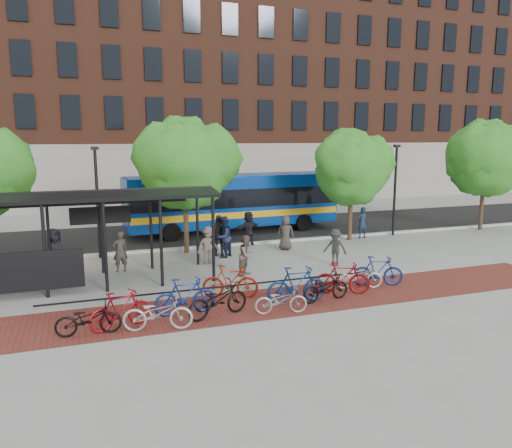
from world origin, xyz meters
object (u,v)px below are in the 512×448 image
object	(u,v)px
bike_11	(378,271)
pedestrian_5	(248,229)
bike_3	(185,296)
pedestrian_9	(335,247)
pedestrian_4	(218,235)
tree_c	(353,165)
bike_7	(296,285)
bike_10	(359,276)
pedestrian_0	(55,252)
bike_9	(343,278)
pedestrian_2	(223,237)
lamp_post_right	(395,187)
pedestrian_6	(286,233)
bike_6	(281,300)
bike_1	(120,310)
bus	(233,199)
pedestrian_7	(362,223)
lamp_post_left	(97,199)
pedestrian_8	(247,255)
tree_b	(186,160)
pedestrian_1	(120,251)
bike_5	(230,281)
bike_8	(326,288)
bike_4	(218,300)
bus_shelter	(70,207)
bike_0	(88,319)
bike_2	(158,313)

from	to	relation	value
bike_11	pedestrian_5	xyz separation A→B (m)	(-2.34, 8.31, 0.32)
bike_3	pedestrian_9	distance (m)	8.31
pedestrian_4	pedestrian_5	xyz separation A→B (m)	(2.04, 1.61, -0.08)
tree_c	bike_7	xyz separation A→B (m)	(-7.11, -8.63, -3.42)
bike_10	pedestrian_0	bearing A→B (deg)	75.58
bike_9	pedestrian_2	bearing A→B (deg)	42.39
tree_c	pedestrian_9	xyz separation A→B (m)	(-3.50, -4.68, -3.24)
lamp_post_right	pedestrian_6	size ratio (longest dim) A/B	3.02
pedestrian_0	bike_6	bearing A→B (deg)	-92.07
bike_1	bike_10	bearing A→B (deg)	-101.84
bike_3	bus	bearing A→B (deg)	-24.41
pedestrian_6	pedestrian_7	world-z (taller)	pedestrian_7
bike_3	lamp_post_left	bearing A→B (deg)	13.00
bike_9	bike_10	size ratio (longest dim) A/B	1.12
pedestrian_8	pedestrian_9	distance (m)	4.12
tree_b	bike_9	bearing A→B (deg)	-65.34
lamp_post_right	pedestrian_6	bearing A→B (deg)	-169.64
bus	bike_7	bearing A→B (deg)	-100.31
bike_3	pedestrian_1	world-z (taller)	pedestrian_1
tree_b	pedestrian_9	world-z (taller)	tree_b
bike_3	pedestrian_4	bearing A→B (deg)	-24.14
tree_b	bike_5	size ratio (longest dim) A/B	3.30
bus	bike_8	distance (m)	13.25
pedestrian_4	pedestrian_0	bearing A→B (deg)	-159.27
bus	pedestrian_9	bearing A→B (deg)	-80.95
bike_4	pedestrian_7	xyz separation A→B (m)	(10.78, 9.20, 0.31)
pedestrian_6	lamp_post_left	bearing A→B (deg)	20.33
bus_shelter	lamp_post_left	xyz separation A→B (m)	(1.13, 4.08, -0.25)
bike_4	pedestrian_4	size ratio (longest dim) A/B	1.09
tree_b	tree_c	size ratio (longest dim) A/B	1.09
lamp_post_left	pedestrian_7	xyz separation A→B (m)	(13.89, -0.10, -1.88)
bus_shelter	tree_c	xyz separation A→B (m)	(14.22, 3.83, 1.06)
tree_c	bike_0	world-z (taller)	tree_c
bike_2	pedestrian_8	distance (m)	6.35
bus	bike_0	size ratio (longest dim) A/B	6.91
pedestrian_0	pedestrian_7	xyz separation A→B (m)	(15.72, 2.42, -0.11)
bike_7	bike_3	bearing A→B (deg)	91.78
bike_4	bike_5	distance (m)	1.90
bike_9	pedestrian_0	size ratio (longest dim) A/B	1.01
bike_0	pedestrian_0	xyz separation A→B (m)	(-1.10, 6.95, 0.50)
pedestrian_8	tree_b	bearing A→B (deg)	68.82
bike_7	pedestrian_0	distance (m)	10.08
bike_9	pedestrian_0	bearing A→B (deg)	80.33
bike_2	bike_6	size ratio (longest dim) A/B	1.19
bike_10	bus	bearing A→B (deg)	18.80
bike_0	pedestrian_6	size ratio (longest dim) A/B	1.07
bike_1	pedestrian_8	bearing A→B (deg)	-70.79
bike_1	bike_7	world-z (taller)	bike_7
pedestrian_5	pedestrian_6	distance (m)	2.09
lamp_post_right	bike_7	xyz separation A→B (m)	(-10.02, -8.88, -2.12)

